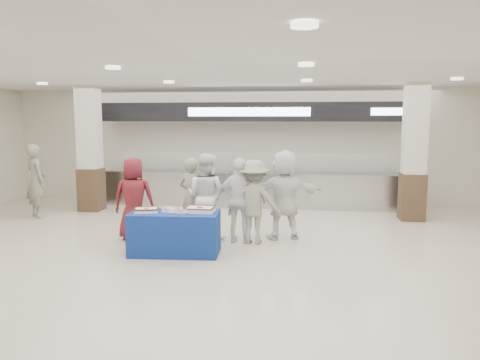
% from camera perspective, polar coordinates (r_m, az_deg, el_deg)
% --- Properties ---
extents(ground, '(14.00, 14.00, 0.00)m').
position_cam_1_polar(ground, '(7.67, -3.87, -10.60)').
color(ground, beige).
rests_on(ground, ground).
extents(serving_line, '(8.70, 0.85, 2.80)m').
position_cam_1_polar(serving_line, '(12.68, 1.21, 1.99)').
color(serving_line, '#AEB1B5').
rests_on(serving_line, ground).
extents(column_left, '(0.55, 0.55, 3.20)m').
position_cam_1_polar(column_left, '(12.64, -17.83, 3.30)').
color(column_left, '#382819').
rests_on(column_left, ground).
extents(column_right, '(0.55, 0.55, 3.20)m').
position_cam_1_polar(column_right, '(11.62, 20.44, 2.84)').
color(column_right, '#382819').
rests_on(column_right, ground).
extents(display_table, '(1.61, 0.90, 0.75)m').
position_cam_1_polar(display_table, '(8.40, -7.94, -6.39)').
color(display_table, navy).
rests_on(display_table, ground).
extents(sheet_cake_left, '(0.48, 0.42, 0.09)m').
position_cam_1_polar(sheet_cake_left, '(8.38, -11.35, -3.56)').
color(sheet_cake_left, white).
rests_on(sheet_cake_left, display_table).
extents(sheet_cake_right, '(0.50, 0.39, 0.10)m').
position_cam_1_polar(sheet_cake_right, '(8.26, -4.91, -3.55)').
color(sheet_cake_right, white).
rests_on(sheet_cake_right, display_table).
extents(cupcake_tray, '(0.51, 0.43, 0.07)m').
position_cam_1_polar(cupcake_tray, '(8.30, -7.73, -3.65)').
color(cupcake_tray, silver).
rests_on(cupcake_tray, display_table).
extents(civilian_maroon, '(0.86, 0.63, 1.64)m').
position_cam_1_polar(civilian_maroon, '(9.43, -12.79, -2.22)').
color(civilian_maroon, maroon).
rests_on(civilian_maroon, ground).
extents(soldier_a, '(0.67, 0.54, 1.60)m').
position_cam_1_polar(soldier_a, '(9.53, -5.87, -2.07)').
color(soldier_a, gray).
rests_on(soldier_a, ground).
extents(chef_tall, '(0.99, 0.87, 1.71)m').
position_cam_1_polar(chef_tall, '(9.24, -4.15, -2.02)').
color(chef_tall, white).
rests_on(chef_tall, ground).
extents(chef_short, '(0.97, 0.42, 1.64)m').
position_cam_1_polar(chef_short, '(8.97, 0.03, -2.51)').
color(chef_short, white).
rests_on(chef_short, ground).
extents(soldier_b, '(1.08, 0.68, 1.61)m').
position_cam_1_polar(soldier_b, '(8.92, 1.71, -2.68)').
color(soldier_b, gray).
rests_on(soldier_b, ground).
extents(civilian_white, '(1.73, 1.03, 1.78)m').
position_cam_1_polar(civilian_white, '(9.27, 5.39, -1.78)').
color(civilian_white, white).
rests_on(civilian_white, ground).
extents(soldier_bg, '(0.77, 0.73, 1.78)m').
position_cam_1_polar(soldier_bg, '(12.27, -23.63, -0.10)').
color(soldier_bg, gray).
rests_on(soldier_bg, ground).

